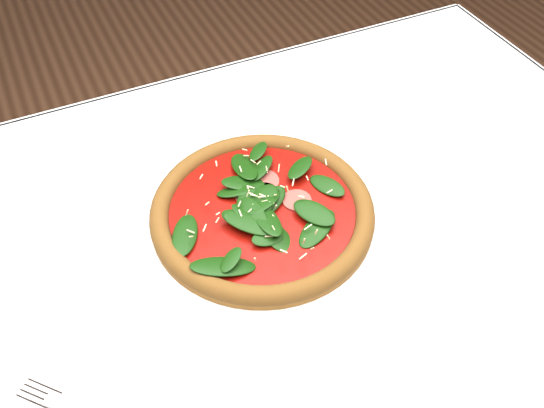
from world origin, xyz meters
name	(u,v)px	position (x,y,z in m)	size (l,w,h in m)	color
dining_table	(272,285)	(0.00, 0.00, 0.65)	(1.21, 0.81, 0.75)	silver
plate	(262,219)	(0.00, 0.03, 0.76)	(0.34, 0.34, 0.01)	white
pizza	(262,209)	(0.00, 0.03, 0.78)	(0.33, 0.33, 0.04)	olive
saucer_far	(349,80)	(0.27, 0.26, 0.76)	(0.14, 0.14, 0.01)	white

